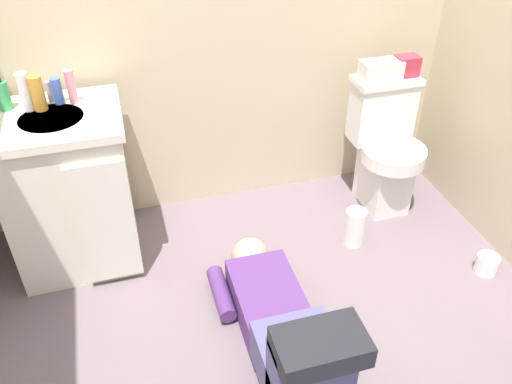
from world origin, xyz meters
The scene contains 14 objects.
ground_plane centered at (0.00, 0.00, -0.02)m, with size 3.07×2.93×0.04m, color #685A60.
toilet centered at (0.87, 0.66, 0.37)m, with size 0.36×0.46×0.75m.
vanity_cabinet centered at (-0.83, 0.64, 0.42)m, with size 0.60×0.53×0.82m.
faucet centered at (-0.83, 0.79, 0.87)m, with size 0.02×0.02×0.10m, color silver.
person_plumber centered at (-0.03, -0.22, 0.18)m, with size 0.39×1.06×0.52m.
tissue_box centered at (0.83, 0.75, 0.80)m, with size 0.22×0.11×0.10m, color silver.
toiletry_bag centered at (0.98, 0.75, 0.81)m, with size 0.12×0.09×0.11m, color #B22D3F.
soap_dispenser centered at (-1.02, 0.77, 0.89)m, with size 0.06×0.06×0.17m.
bottle_white centered at (-0.92, 0.73, 0.91)m, with size 0.05×0.05×0.17m, color silver.
bottle_amber centered at (-0.87, 0.72, 0.90)m, with size 0.06×0.06×0.16m, color #CA8832.
bottle_blue centered at (-0.79, 0.77, 0.88)m, with size 0.05×0.05×0.12m, color #4462BB.
bottle_pink centered at (-0.73, 0.75, 0.90)m, with size 0.04×0.04×0.16m, color pink.
paper_towel_roll centered at (0.57, 0.34, 0.11)m, with size 0.11×0.11×0.21m, color white.
toilet_paper_roll centered at (1.12, -0.05, 0.05)m, with size 0.11×0.11×0.10m, color white.
Camera 1 is at (-0.53, -1.58, 1.90)m, focal length 36.68 mm.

